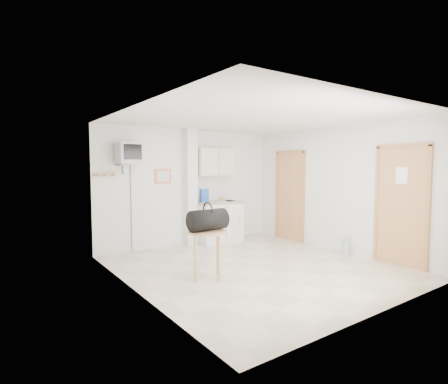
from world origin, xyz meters
TOP-DOWN VIEW (x-y plane):
  - ground at (0.00, 0.00)m, footprint 4.50×4.50m
  - room_envelope at (0.24, 0.09)m, footprint 4.24×4.54m
  - kitchenette at (0.57, 2.00)m, footprint 1.03×0.58m
  - crt_television at (-1.45, 2.02)m, footprint 0.44×0.45m
  - round_table at (-0.99, 0.00)m, footprint 0.58×0.58m
  - duffel_bag at (-0.96, 0.02)m, footprint 0.61×0.36m
  - water_bottle at (1.98, -0.35)m, footprint 0.12×0.12m

SIDE VIEW (x-z plane):
  - ground at x=0.00m, z-range 0.00..0.00m
  - water_bottle at x=1.98m, z-range -0.02..0.34m
  - round_table at x=-0.99m, z-range 0.25..0.97m
  - kitchenette at x=0.57m, z-range -0.25..1.85m
  - duffel_bag at x=-0.96m, z-range 0.67..1.11m
  - room_envelope at x=0.24m, z-range 0.26..2.81m
  - crt_television at x=-1.45m, z-range 0.86..3.01m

